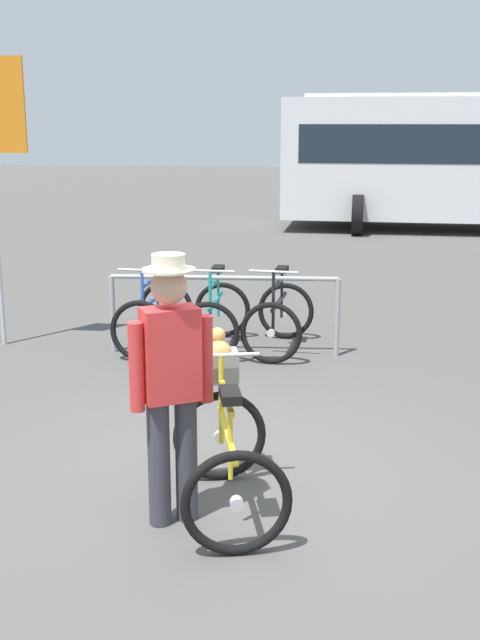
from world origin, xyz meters
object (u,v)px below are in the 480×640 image
at_px(person_with_featured_bike, 171,380).
at_px(banner_flag, 1,145).
at_px(racked_bike_black, 279,318).
at_px(featured_bicycle, 225,437).
at_px(racked_bike_blue, 154,316).
at_px(racked_bike_teal, 216,317).

xyz_separation_m(person_with_featured_bike, banner_flag, (-2.60, 3.86, 1.28)).
bearing_deg(racked_bike_black, person_with_featured_bike, -95.87).
relative_size(featured_bicycle, person_with_featured_bike, 0.73).
bearing_deg(racked_bike_black, featured_bicycle, -91.68).
distance_m(racked_bike_blue, racked_bike_teal, 0.70).
bearing_deg(banner_flag, featured_bicycle, -51.18).
bearing_deg(person_with_featured_bike, racked_bike_blue, 104.25).
bearing_deg(racked_bike_blue, racked_bike_teal, 2.74).
relative_size(racked_bike_blue, banner_flag, 0.36).
height_order(racked_bike_black, banner_flag, banner_flag).
bearing_deg(featured_bicycle, racked_bike_black, 88.32).
bearing_deg(racked_bike_black, banner_flag, -177.89).
height_order(racked_bike_black, featured_bicycle, featured_bicycle).
bearing_deg(banner_flag, person_with_featured_bike, -56.00).
bearing_deg(racked_bike_teal, racked_bike_black, 2.74).
bearing_deg(person_with_featured_bike, featured_bicycle, 40.17).
bearing_deg(person_with_featured_bike, banner_flag, 124.00).
relative_size(racked_bike_teal, racked_bike_black, 0.93).
relative_size(racked_bike_black, person_with_featured_bike, 0.68).
bearing_deg(banner_flag, racked_bike_black, 2.11).
relative_size(racked_bike_blue, person_with_featured_bike, 0.67).
distance_m(racked_bike_teal, banner_flag, 2.97).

